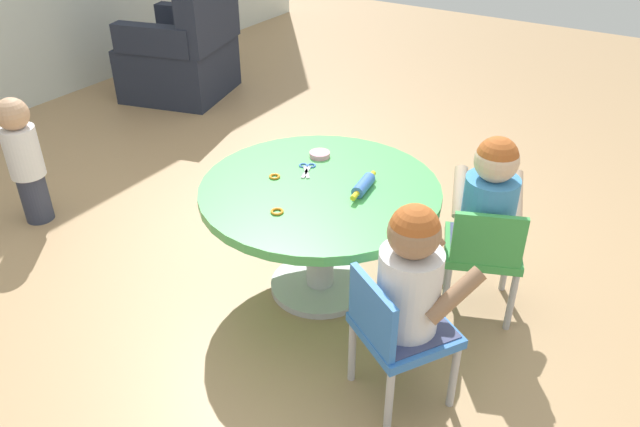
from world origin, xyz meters
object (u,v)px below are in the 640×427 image
seated_child_left (412,275)px  armchair_dark (184,55)px  craft_table (320,209)px  child_chair_right (483,251)px  toddler_standing (24,157)px  rolling_pin (363,185)px  seated_child_right (490,198)px  child_chair_left (396,331)px  craft_scissors (307,168)px

seated_child_left → armchair_dark: bearing=56.1°
craft_table → armchair_dark: size_ratio=1.13×
craft_table → armchair_dark: armchair_dark is taller
child_chair_right → toddler_standing: bearing=103.4°
child_chair_right → armchair_dark: 3.05m
rolling_pin → seated_child_right: bearing=-66.5°
seated_child_left → child_chair_right: (0.58, -0.06, -0.23)m
child_chair_left → craft_scissors: bearing=54.5°
child_chair_left → seated_child_left: bearing=-32.1°
seated_child_right → toddler_standing: (-0.56, 2.18, -0.17)m
armchair_dark → toddler_standing: 1.87m
child_chair_left → armchair_dark: 3.28m
armchair_dark → craft_scissors: size_ratio=6.19×
child_chair_left → toddler_standing: 2.11m
seated_child_right → seated_child_left: bearing=175.5°
craft_table → toddler_standing: toddler_standing is taller
toddler_standing → armchair_dark: bearing=18.4°
child_chair_left → seated_child_left: size_ratio=1.05×
craft_table → rolling_pin: (0.06, -0.17, 0.13)m
craft_scissors → craft_table: bearing=-127.4°
seated_child_right → child_chair_left: bearing=173.9°
toddler_standing → child_chair_left: bearing=-92.4°
armchair_dark → rolling_pin: 2.72m
craft_table → rolling_pin: 0.22m
child_chair_right → child_chair_left: bearing=172.1°
child_chair_left → toddler_standing: toddler_standing is taller
seated_child_right → craft_scissors: 0.77m
seated_child_right → armchair_dark: armchair_dark is taller
child_chair_left → rolling_pin: (0.45, 0.39, 0.24)m
armchair_dark → child_chair_left: bearing=-124.6°
craft_table → child_chair_right: size_ratio=1.84×
seated_child_left → toddler_standing: 2.14m
child_chair_left → armchair_dark: armchair_dark is taller
seated_child_left → seated_child_right: (0.61, -0.05, 0.00)m
seated_child_right → armchair_dark: 3.03m
craft_scissors → seated_child_left: bearing=-122.8°
craft_table → child_chair_right: (0.22, -0.64, -0.10)m
craft_table → toddler_standing: 1.59m
craft_table → child_chair_left: bearing=-125.1°
seated_child_right → rolling_pin: seated_child_right is taller
child_chair_right → toddler_standing: toddler_standing is taller
child_chair_left → craft_scissors: child_chair_left is taller
craft_table → craft_scissors: (0.10, 0.13, 0.11)m
craft_table → rolling_pin: rolling_pin is taller
child_chair_left → seated_child_right: 0.69m
seated_child_left → child_chair_right: size_ratio=0.95×
child_chair_left → rolling_pin: rolling_pin is taller
craft_table → seated_child_right: 0.68m
craft_scissors → toddler_standing: bearing=105.6°
child_chair_right → seated_child_right: seated_child_right is taller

